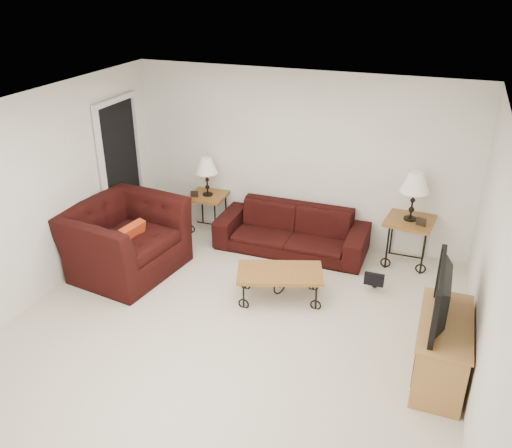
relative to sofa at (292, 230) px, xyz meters
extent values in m
plane|color=beige|center=(-0.06, -2.02, -0.32)|extent=(5.00, 5.00, 0.00)
cube|color=white|center=(-0.06, 0.48, 0.93)|extent=(5.00, 0.02, 2.50)
cube|color=white|center=(-0.06, -4.52, 0.93)|extent=(5.00, 0.02, 2.50)
cube|color=white|center=(-2.56, -2.02, 0.93)|extent=(0.02, 5.00, 2.50)
cube|color=white|center=(2.44, -2.02, 0.93)|extent=(0.02, 5.00, 2.50)
plane|color=white|center=(-0.06, -2.02, 2.18)|extent=(5.00, 5.00, 0.00)
cube|color=black|center=(-2.53, -0.37, 0.70)|extent=(0.08, 0.94, 2.04)
imported|color=black|center=(0.00, 0.00, 0.00)|extent=(2.16, 0.84, 0.63)
cube|color=#976226|center=(-1.40, 0.18, -0.02)|extent=(0.57, 0.57, 0.59)
cube|color=#976226|center=(1.60, 0.18, 0.02)|extent=(0.68, 0.68, 0.67)
cube|color=black|center=(-1.55, 0.03, 0.33)|extent=(0.12, 0.04, 0.10)
cube|color=black|center=(1.75, 0.03, 0.41)|extent=(0.13, 0.06, 0.11)
cube|color=#976226|center=(0.24, -1.28, -0.12)|extent=(1.16, 0.87, 0.39)
imported|color=black|center=(-1.93, -1.33, 0.15)|extent=(1.45, 1.61, 0.94)
cube|color=#C23D18|center=(-1.78, -1.38, 0.20)|extent=(0.17, 0.44, 0.42)
cube|color=#AC703F|center=(2.17, -2.06, 0.02)|extent=(0.46, 1.11, 0.67)
imported|color=black|center=(2.15, -2.06, 0.64)|extent=(0.13, 0.99, 0.57)
ellipsoid|color=black|center=(1.31, -0.62, -0.07)|extent=(0.46, 0.41, 0.49)
camera|label=1|loc=(1.92, -6.63, 3.42)|focal=37.41mm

